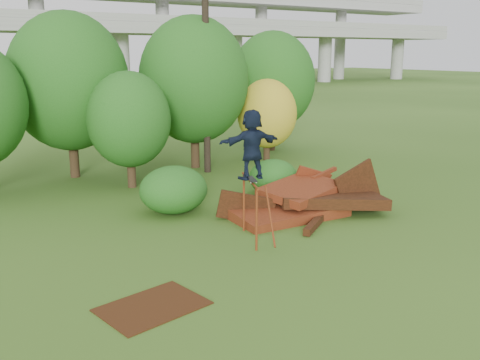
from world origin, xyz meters
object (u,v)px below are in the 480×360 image
flat_plate (153,307)px  skater (252,144)px  utility_pole (206,63)px  scrap_pile (306,201)px

flat_plate → skater: bearing=28.3°
skater → flat_plate: skater is taller
skater → utility_pole: (3.31, 8.20, 1.88)m
utility_pole → scrap_pile: bearing=-92.5°
flat_plate → utility_pole: 13.25m
scrap_pile → utility_pole: utility_pole is taller
skater → flat_plate: (-3.78, -2.03, -2.66)m
scrap_pile → utility_pole: 8.05m
scrap_pile → utility_pole: bearing=87.5°
flat_plate → utility_pole: (7.09, 10.23, 4.54)m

